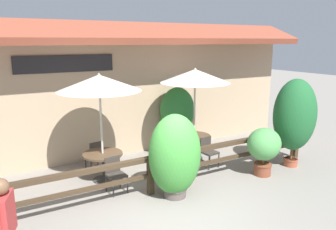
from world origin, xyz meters
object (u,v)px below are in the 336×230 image
Objects in this scene: chair_near_wallside at (95,154)px; potted_plant_broad_leaf at (295,116)px; chair_near_streetside at (115,173)px; chair_middle_wallside at (180,138)px; patio_umbrella_near at (99,83)px; potted_plant_tall_tropical at (175,156)px; chair_middle_streetside at (208,150)px; potted_plant_small_flowering at (264,146)px; dining_table_near at (103,159)px; dining_table_middle at (194,140)px; potted_plant_entrance_palm at (177,113)px; patio_umbrella_middle at (195,76)px; pedestrian at (4,219)px.

chair_near_wallside is 5.84m from potted_plant_broad_leaf.
chair_near_streetside and chair_near_wallside have the same top height.
chair_near_wallside is 2.94m from chair_middle_wallside.
patio_umbrella_near is 3.28× the size of chair_middle_wallside.
chair_middle_wallside is 3.25m from potted_plant_tall_tropical.
chair_near_wallside and chair_middle_wallside have the same top height.
potted_plant_tall_tropical is (-1.79, -2.66, 0.53)m from chair_middle_wallside.
potted_plant_small_flowering reaches higher than chair_middle_streetside.
potted_plant_tall_tropical reaches higher than chair_middle_wallside.
patio_umbrella_near is 3.28× the size of chair_middle_streetside.
patio_umbrella_near reaches higher than potted_plant_broad_leaf.
potted_plant_small_flowering is at bearing -176.31° from potted_plant_broad_leaf.
dining_table_near is 1.00× the size of dining_table_middle.
chair_middle_wallside is 3.63m from potted_plant_broad_leaf.
chair_middle_wallside is 0.65× the size of potted_plant_small_flowering.
potted_plant_broad_leaf reaches higher than potted_plant_entrance_palm.
potted_plant_small_flowering reaches higher than dining_table_middle.
potted_plant_tall_tropical is at bearing 49.89° from chair_middle_wallside.
dining_table_middle is 0.49× the size of potted_plant_entrance_palm.
chair_near_wallside is at bearing 149.92° from chair_middle_streetside.
potted_plant_broad_leaf reaches higher than dining_table_middle.
potted_plant_tall_tropical is at bearing -45.60° from chair_near_streetside.
potted_plant_small_flowering is (0.92, -2.02, -1.78)m from patio_umbrella_middle.
chair_near_wallside is 0.33× the size of potted_plant_broad_leaf.
chair_middle_streetside is at bearing -89.47° from dining_table_middle.
pedestrian reaches higher than chair_near_wallside.
chair_middle_wallside is at bearing 174.99° from chair_near_wallside.
chair_near_wallside is 0.40× the size of potted_plant_entrance_palm.
potted_plant_tall_tropical is at bearing 106.78° from chair_near_wallside.
patio_umbrella_middle is at bearing -88.52° from potted_plant_entrance_palm.
potted_plant_broad_leaf is 3.65m from potted_plant_entrance_palm.
potted_plant_small_flowering is at bearing -21.18° from chair_near_streetside.
patio_umbrella_middle is 6.56m from pedestrian.
dining_table_near is at bearing -176.43° from dining_table_middle.
dining_table_near is 3.62m from patio_umbrella_middle.
potted_plant_small_flowering is at bearing -65.44° from dining_table_middle.
potted_plant_tall_tropical reaches higher than potted_plant_small_flowering.
potted_plant_small_flowering is (3.91, -2.63, 0.34)m from chair_near_wallside.
chair_middle_streetside is 2.68m from potted_plant_broad_leaf.
potted_plant_small_flowering reaches higher than chair_near_wallside.
potted_plant_broad_leaf is (2.16, -1.94, -1.07)m from patio_umbrella_middle.
potted_plant_broad_leaf is at bearing -18.74° from patio_umbrella_near.
pedestrian reaches higher than chair_near_streetside.
potted_plant_broad_leaf is at bearing -0.38° from potted_plant_tall_tropical.
chair_middle_wallside is (2.97, 0.93, -0.12)m from dining_table_near.
patio_umbrella_middle is 3.09m from potted_plant_tall_tropical.
patio_umbrella_middle is 1.62× the size of pedestrian.
chair_near_wallside is 4.66m from pedestrian.
patio_umbrella_middle is at bearing 114.56° from potted_plant_small_flowering.
dining_table_near is 3.11m from chair_middle_wallside.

